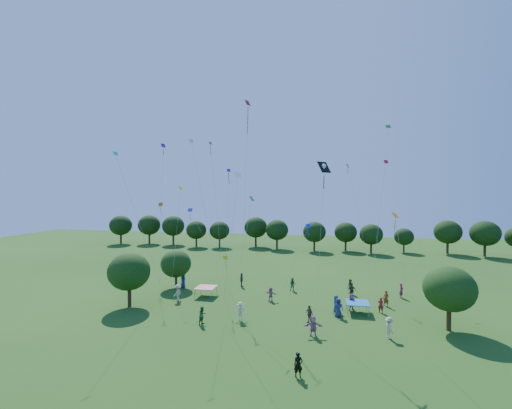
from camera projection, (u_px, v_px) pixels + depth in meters
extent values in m
cylinder|color=#422B19|center=(129.00, 298.00, 36.39)|extent=(0.39, 0.39, 1.87)
ellipsoid|color=#1B3D11|center=(129.00, 271.00, 36.29)|extent=(4.40, 4.40, 3.96)
cylinder|color=#422B19|center=(176.00, 282.00, 43.58)|extent=(0.30, 0.30, 1.44)
ellipsoid|color=#1B3D11|center=(176.00, 264.00, 43.50)|extent=(3.84, 3.84, 3.45)
cylinder|color=#422B19|center=(449.00, 320.00, 30.03)|extent=(0.38, 0.38, 1.85)
ellipsoid|color=#1B3D11|center=(449.00, 289.00, 29.93)|extent=(4.34, 4.34, 3.91)
cylinder|color=#422B19|center=(121.00, 239.00, 81.14)|extent=(0.44, 0.44, 2.15)
ellipsoid|color=black|center=(121.00, 225.00, 81.03)|extent=(5.17, 5.17, 4.65)
cylinder|color=#422B19|center=(149.00, 239.00, 81.46)|extent=(0.45, 0.45, 2.17)
ellipsoid|color=black|center=(149.00, 225.00, 81.35)|extent=(5.22, 5.22, 4.70)
cylinder|color=#422B19|center=(173.00, 240.00, 79.88)|extent=(0.44, 0.44, 2.15)
ellipsoid|color=black|center=(173.00, 226.00, 79.76)|extent=(5.17, 5.17, 4.65)
cylinder|color=#422B19|center=(196.00, 243.00, 76.34)|extent=(0.38, 0.38, 1.87)
ellipsoid|color=black|center=(196.00, 230.00, 76.24)|extent=(4.48, 4.48, 4.03)
cylinder|color=#422B19|center=(220.00, 243.00, 75.90)|extent=(0.38, 0.38, 1.84)
ellipsoid|color=black|center=(220.00, 230.00, 75.80)|extent=(4.42, 4.42, 3.98)
cylinder|color=#422B19|center=(256.00, 242.00, 76.71)|extent=(0.44, 0.44, 2.14)
ellipsoid|color=black|center=(256.00, 227.00, 76.60)|extent=(5.14, 5.14, 4.63)
cylinder|color=#422B19|center=(277.00, 244.00, 73.57)|extent=(0.42, 0.42, 2.03)
ellipsoid|color=black|center=(277.00, 230.00, 73.46)|extent=(4.86, 4.86, 4.37)
cylinder|color=#422B19|center=(314.00, 246.00, 70.90)|extent=(0.40, 0.40, 1.96)
ellipsoid|color=black|center=(314.00, 232.00, 70.79)|extent=(4.71, 4.71, 4.24)
cylinder|color=#422B19|center=(346.00, 246.00, 71.13)|extent=(0.39, 0.39, 1.91)
ellipsoid|color=black|center=(346.00, 232.00, 71.03)|extent=(4.59, 4.59, 4.13)
cylinder|color=#422B19|center=(371.00, 249.00, 68.05)|extent=(0.39, 0.39, 1.89)
ellipsoid|color=black|center=(371.00, 234.00, 67.95)|extent=(4.54, 4.54, 4.08)
cylinder|color=#422B19|center=(404.00, 249.00, 69.22)|extent=(0.33, 0.33, 1.58)
ellipsoid|color=black|center=(404.00, 237.00, 69.14)|extent=(3.80, 3.80, 3.42)
cylinder|color=#422B19|center=(447.00, 248.00, 67.81)|extent=(0.44, 0.44, 2.13)
ellipsoid|color=black|center=(448.00, 232.00, 67.70)|extent=(5.12, 5.12, 4.61)
cylinder|color=#422B19|center=(485.00, 251.00, 64.71)|extent=(0.45, 0.45, 2.18)
ellipsoid|color=black|center=(485.00, 233.00, 64.59)|extent=(5.24, 5.24, 4.72)
cube|color=red|center=(206.00, 287.00, 39.89)|extent=(2.20, 2.20, 0.08)
cylinder|color=#999999|center=(195.00, 294.00, 39.13)|extent=(0.05, 0.05, 1.10)
cylinder|color=#999999|center=(211.00, 295.00, 38.73)|extent=(0.05, 0.05, 1.10)
cylinder|color=#999999|center=(201.00, 289.00, 41.08)|extent=(0.05, 0.05, 1.10)
cylinder|color=#999999|center=(217.00, 290.00, 40.69)|extent=(0.05, 0.05, 1.10)
cube|color=#1A62AB|center=(357.00, 303.00, 34.36)|extent=(2.20, 2.20, 0.08)
cylinder|color=#999999|center=(348.00, 310.00, 33.60)|extent=(0.05, 0.05, 1.10)
cylinder|color=#999999|center=(369.00, 312.00, 33.20)|extent=(0.05, 0.05, 1.10)
cylinder|color=#999999|center=(347.00, 304.00, 35.56)|extent=(0.05, 0.05, 1.10)
cylinder|color=#999999|center=(367.00, 305.00, 35.16)|extent=(0.05, 0.05, 1.10)
imported|color=black|center=(298.00, 365.00, 22.42)|extent=(0.69, 0.53, 1.63)
imported|color=navy|center=(336.00, 304.00, 34.69)|extent=(0.66, 0.93, 1.70)
imported|color=#9A1C46|center=(401.00, 291.00, 39.25)|extent=(0.71, 0.76, 1.71)
imported|color=#2A5424|center=(350.00, 287.00, 40.76)|extent=(0.75, 1.00, 1.79)
imported|color=beige|center=(240.00, 311.00, 32.30)|extent=(1.27, 0.91, 1.78)
imported|color=#3C3230|center=(242.00, 280.00, 43.93)|extent=(0.79, 1.15, 1.79)
imported|color=#A05D88|center=(313.00, 326.00, 28.84)|extent=(1.67, 0.82, 1.71)
imported|color=navy|center=(338.00, 308.00, 33.26)|extent=(0.98, 0.66, 1.82)
imported|color=maroon|center=(381.00, 305.00, 34.45)|extent=(0.68, 0.55, 1.57)
imported|color=#285F3C|center=(293.00, 284.00, 42.07)|extent=(0.83, 0.50, 1.61)
imported|color=#BFAB98|center=(178.00, 293.00, 38.18)|extent=(0.78, 1.29, 1.85)
imported|color=#392F2E|center=(352.00, 291.00, 39.35)|extent=(1.03, 0.58, 1.66)
imported|color=#884F7B|center=(352.00, 302.00, 35.20)|extent=(1.61, 1.39, 1.70)
imported|color=navy|center=(183.00, 281.00, 43.44)|extent=(0.58, 0.96, 1.87)
imported|color=maroon|center=(386.00, 298.00, 36.36)|extent=(0.75, 0.70, 1.70)
imported|color=#235329|center=(202.00, 315.00, 31.41)|extent=(0.73, 0.93, 1.66)
imported|color=#B7AE92|center=(389.00, 328.00, 28.36)|extent=(0.82, 1.27, 1.79)
imported|color=#484139|center=(309.00, 314.00, 31.79)|extent=(0.99, 1.00, 1.64)
imported|color=#9C5B80|center=(271.00, 294.00, 38.20)|extent=(1.52, 0.98, 1.53)
cube|color=black|center=(324.00, 167.00, 30.57)|extent=(1.28, 1.33, 1.02)
cube|color=black|center=(324.00, 182.00, 30.67)|extent=(0.08, 0.27, 1.18)
sphere|color=white|center=(324.00, 166.00, 30.51)|extent=(0.37, 0.37, 0.37)
cylinder|color=white|center=(324.00, 169.00, 30.52)|extent=(0.27, 0.52, 0.34)
cylinder|color=white|center=(324.00, 169.00, 30.52)|extent=(0.27, 0.52, 0.34)
cylinder|color=beige|center=(320.00, 243.00, 30.66)|extent=(0.62, 0.45, 12.60)
cube|color=red|center=(248.00, 103.00, 39.77)|extent=(0.66, 0.84, 0.66)
cube|color=red|center=(248.00, 120.00, 39.89)|extent=(0.29, 0.62, 2.94)
cylinder|color=beige|center=(245.00, 196.00, 35.60)|extent=(1.46, 9.01, 20.97)
cube|color=red|center=(386.00, 162.00, 44.44)|extent=(0.59, 0.45, 0.45)
cylinder|color=beige|center=(379.00, 221.00, 42.84)|extent=(2.22, 4.27, 14.63)
cube|color=orange|center=(395.00, 215.00, 25.54)|extent=(0.62, 0.65, 0.39)
cube|color=orange|center=(395.00, 226.00, 25.61)|extent=(0.09, 0.21, 0.88)
cylinder|color=beige|center=(405.00, 276.00, 26.08)|extent=(1.71, 1.14, 8.91)
cube|color=#EAFD16|center=(181.00, 188.00, 41.95)|extent=(0.47, 0.60, 0.43)
cylinder|color=beige|center=(176.00, 236.00, 41.30)|extent=(0.41, 1.84, 11.17)
cube|color=#1D8F1A|center=(388.00, 126.00, 43.87)|extent=(0.67, 0.51, 0.47)
cylinder|color=beige|center=(381.00, 203.00, 42.56)|extent=(2.12, 3.81, 19.07)
cube|color=#1915D8|center=(190.00, 210.00, 48.50)|extent=(0.69, 0.54, 0.47)
cube|color=#1915D8|center=(190.00, 217.00, 48.58)|extent=(0.20, 0.24, 1.13)
cylinder|color=beige|center=(207.00, 242.00, 46.76)|extent=(5.93, 2.69, 8.10)
cube|color=#6A199A|center=(229.00, 170.00, 38.89)|extent=(0.44, 0.39, 0.36)
cube|color=#6A199A|center=(229.00, 178.00, 38.97)|extent=(0.11, 0.29, 1.25)
cylinder|color=beige|center=(227.00, 227.00, 41.87)|extent=(1.95, 5.23, 13.20)
cube|color=silver|center=(191.00, 141.00, 33.76)|extent=(0.47, 0.49, 0.37)
cylinder|color=beige|center=(207.00, 223.00, 33.18)|extent=(3.62, 1.06, 15.76)
cube|color=#0C9FB7|center=(116.00, 153.00, 32.81)|extent=(0.46, 0.55, 0.38)
cylinder|color=beige|center=(140.00, 226.00, 36.96)|extent=(0.40, 8.04, 14.39)
cube|color=#CC570C|center=(161.00, 204.00, 46.28)|extent=(0.62, 0.43, 0.49)
cube|color=#CC570C|center=(161.00, 211.00, 46.36)|extent=(0.18, 0.24, 1.11)
cylinder|color=beige|center=(161.00, 242.00, 43.80)|extent=(2.59, 4.91, 9.00)
cube|color=orange|center=(210.00, 143.00, 44.16)|extent=(0.48, 0.52, 0.37)
cube|color=orange|center=(211.00, 151.00, 44.25)|extent=(0.10, 0.30, 1.29)
cylinder|color=beige|center=(217.00, 210.00, 44.37)|extent=(1.61, 0.14, 17.03)
cube|color=yellow|center=(225.00, 258.00, 35.69)|extent=(0.60, 0.60, 0.40)
cube|color=yellow|center=(226.00, 264.00, 35.77)|extent=(0.06, 0.18, 0.79)
cylinder|color=beige|center=(230.00, 281.00, 34.36)|extent=(1.72, 2.55, 3.82)
cube|color=#15783F|center=(252.00, 199.00, 32.31)|extent=(0.40, 0.59, 0.46)
cylinder|color=beige|center=(243.00, 253.00, 32.80)|extent=(1.90, 0.27, 10.03)
cube|color=blue|center=(308.00, 226.00, 40.07)|extent=(0.58, 0.46, 0.47)
cube|color=blue|center=(308.00, 233.00, 40.15)|extent=(0.13, 0.24, 1.00)
cylinder|color=beige|center=(296.00, 257.00, 39.39)|extent=(2.58, 2.17, 6.70)
cube|color=#5C1893|center=(163.00, 145.00, 45.87)|extent=(0.58, 0.67, 0.52)
cube|color=#5C1893|center=(163.00, 151.00, 45.95)|extent=(0.10, 0.20, 0.81)
cylinder|color=beige|center=(161.00, 211.00, 43.51)|extent=(1.87, 5.09, 16.91)
cube|color=white|center=(238.00, 175.00, 29.33)|extent=(0.70, 0.72, 0.48)
cylinder|color=beige|center=(230.00, 245.00, 30.91)|extent=(2.12, 2.39, 12.12)
cube|color=#0DB0C4|center=(348.00, 166.00, 44.24)|extent=(0.49, 0.65, 0.54)
cube|color=#0DB0C4|center=(348.00, 171.00, 44.31)|extent=(0.11, 0.15, 0.60)
cylinder|color=beige|center=(360.00, 223.00, 42.75)|extent=(2.89, 2.99, 14.04)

